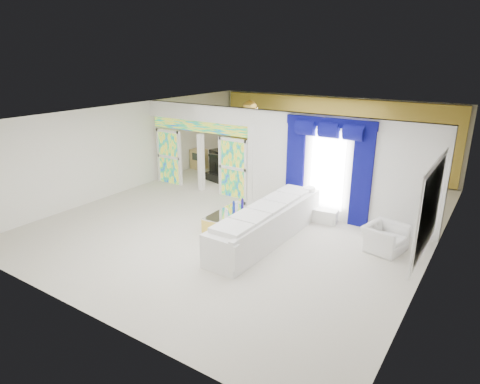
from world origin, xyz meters
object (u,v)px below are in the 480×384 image
Objects in this scene: white_sofa at (267,225)px; coffee_table at (231,218)px; console_table at (317,215)px; grand_piano at (238,160)px; armchair at (385,238)px.

white_sofa is 2.32× the size of coffee_table.
coffee_table reaches higher than console_table.
white_sofa reaches higher than coffee_table.
grand_piano reaches higher than white_sofa.
white_sofa is at bearing -34.21° from grand_piano.
armchair is (2.71, 1.08, -0.09)m from white_sofa.
white_sofa is at bearing 123.59° from armchair.
console_table is 2.29m from armchair.
white_sofa reaches higher than console_table.
grand_piano reaches higher than armchair.
armchair is 0.54× the size of grand_piano.
white_sofa is 2.01m from console_table.
armchair is (4.06, 0.78, 0.12)m from coffee_table.
armchair is at bearing -14.16° from grand_piano.
console_table is 5.81m from grand_piano.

